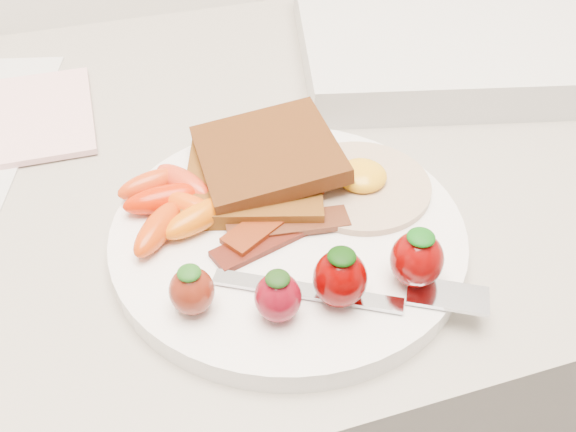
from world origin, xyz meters
name	(u,v)px	position (x,y,z in m)	size (l,w,h in m)	color
counter	(253,408)	(0.00, 1.70, 0.45)	(2.00, 0.60, 0.90)	gray
plate	(288,234)	(0.01, 1.56, 0.91)	(0.27, 0.27, 0.02)	white
toast_lower	(254,179)	(0.00, 1.62, 0.93)	(0.11, 0.11, 0.01)	#4D2D08
toast_upper	(268,154)	(0.01, 1.63, 0.94)	(0.11, 0.11, 0.01)	#421B05
fried_egg	(360,183)	(0.08, 1.59, 0.92)	(0.14, 0.14, 0.02)	beige
bacon_strips	(278,226)	(0.00, 1.56, 0.92)	(0.11, 0.08, 0.01)	black
baby_carrots	(174,203)	(-0.07, 1.60, 0.93)	(0.09, 0.11, 0.02)	red
strawberries	(327,277)	(0.01, 1.49, 0.94)	(0.18, 0.05, 0.04)	maroon
fork	(371,293)	(0.04, 1.48, 0.92)	(0.18, 0.09, 0.00)	silver
notepad	(36,115)	(-0.17, 1.80, 0.91)	(0.11, 0.15, 0.01)	beige
appliance	(456,40)	(0.28, 1.79, 0.92)	(0.34, 0.27, 0.04)	silver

